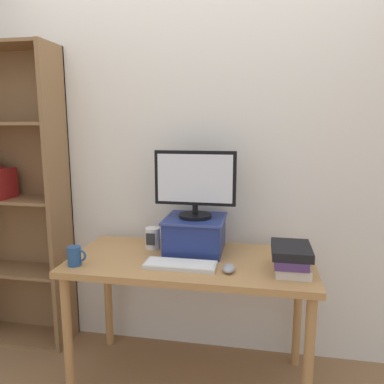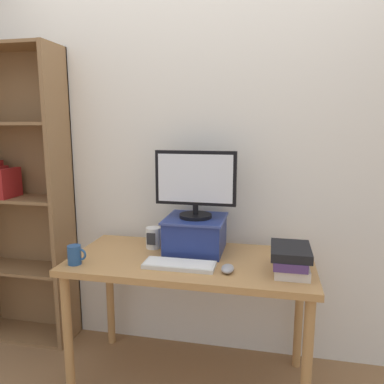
{
  "view_description": "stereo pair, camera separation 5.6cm",
  "coord_description": "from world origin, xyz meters",
  "views": [
    {
      "loc": [
        0.36,
        -1.94,
        1.49
      ],
      "look_at": [
        -0.0,
        0.05,
        1.12
      ],
      "focal_mm": 35.0,
      "sensor_mm": 36.0,
      "label": 1
    },
    {
      "loc": [
        0.42,
        -1.93,
        1.49
      ],
      "look_at": [
        -0.0,
        0.05,
        1.12
      ],
      "focal_mm": 35.0,
      "sensor_mm": 36.0,
      "label": 2
    }
  ],
  "objects": [
    {
      "name": "desk_speaker",
      "position": [
        -0.26,
        0.13,
        0.82
      ],
      "size": [
        0.09,
        0.09,
        0.13
      ],
      "color": "silver",
      "rests_on": "desk"
    },
    {
      "name": "coffee_mug",
      "position": [
        -0.58,
        -0.21,
        0.81
      ],
      "size": [
        0.1,
        0.07,
        0.1
      ],
      "color": "#234C84",
      "rests_on": "desk"
    },
    {
      "name": "riser_box",
      "position": [
        -0.0,
        0.14,
        0.86
      ],
      "size": [
        0.34,
        0.34,
        0.2
      ],
      "color": "navy",
      "rests_on": "desk"
    },
    {
      "name": "keyboard",
      "position": [
        -0.03,
        -0.13,
        0.77
      ],
      "size": [
        0.37,
        0.14,
        0.02
      ],
      "color": "silver",
      "rests_on": "desk"
    },
    {
      "name": "desk",
      "position": [
        0.0,
        0.0,
        0.67
      ],
      "size": [
        1.34,
        0.64,
        0.75
      ],
      "color": "#B7844C",
      "rests_on": "ground_plane"
    },
    {
      "name": "computer_monitor",
      "position": [
        -0.0,
        0.14,
        1.16
      ],
      "size": [
        0.47,
        0.19,
        0.39
      ],
      "color": "black",
      "rests_on": "riser_box"
    },
    {
      "name": "ground_plane",
      "position": [
        0.0,
        0.0,
        0.0
      ],
      "size": [
        12.0,
        12.0,
        0.0
      ],
      "primitive_type": "plane",
      "color": "olive"
    },
    {
      "name": "bookshelf_unit",
      "position": [
        -1.27,
        0.26,
        1.01
      ],
      "size": [
        0.7,
        0.28,
        1.98
      ],
      "color": "olive",
      "rests_on": "ground_plane"
    },
    {
      "name": "computer_mouse",
      "position": [
        0.22,
        -0.15,
        0.77
      ],
      "size": [
        0.06,
        0.1,
        0.04
      ],
      "color": "#99999E",
      "rests_on": "desk"
    },
    {
      "name": "book_stack",
      "position": [
        0.53,
        -0.09,
        0.83
      ],
      "size": [
        0.19,
        0.27,
        0.13
      ],
      "color": "silver",
      "rests_on": "desk"
    },
    {
      "name": "back_wall",
      "position": [
        0.0,
        0.41,
        1.3
      ],
      "size": [
        7.0,
        0.08,
        2.6
      ],
      "color": "silver",
      "rests_on": "ground_plane"
    }
  ]
}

